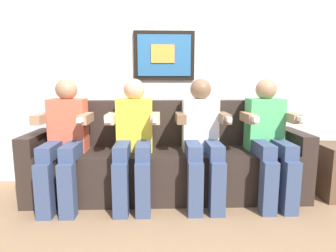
{
  "coord_description": "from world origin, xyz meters",
  "views": [
    {
      "loc": [
        -0.08,
        -2.27,
        1.09
      ],
      "look_at": [
        0.0,
        0.15,
        0.7
      ],
      "focal_mm": 29.96,
      "sensor_mm": 36.0,
      "label": 1
    }
  ],
  "objects_px": {
    "couch": "(167,163)",
    "person_leftmost": "(65,137)",
    "person_rightmost": "(269,136)",
    "person_left_center": "(134,137)",
    "person_right_center": "(202,136)"
  },
  "relations": [
    {
      "from": "person_right_center",
      "to": "person_leftmost",
      "type": "bearing_deg",
      "value": 180.0
    },
    {
      "from": "person_leftmost",
      "to": "person_right_center",
      "type": "height_order",
      "value": "same"
    },
    {
      "from": "person_left_center",
      "to": "person_right_center",
      "type": "bearing_deg",
      "value": 0.04
    },
    {
      "from": "couch",
      "to": "person_right_center",
      "type": "distance_m",
      "value": 0.45
    },
    {
      "from": "person_rightmost",
      "to": "couch",
      "type": "bearing_deg",
      "value": 169.4
    },
    {
      "from": "couch",
      "to": "person_leftmost",
      "type": "distance_m",
      "value": 0.96
    },
    {
      "from": "couch",
      "to": "person_left_center",
      "type": "relative_size",
      "value": 2.3
    },
    {
      "from": "person_leftmost",
      "to": "couch",
      "type": "bearing_deg",
      "value": 10.58
    },
    {
      "from": "person_leftmost",
      "to": "person_left_center",
      "type": "bearing_deg",
      "value": -0.04
    },
    {
      "from": "person_leftmost",
      "to": "person_rightmost",
      "type": "distance_m",
      "value": 1.81
    },
    {
      "from": "couch",
      "to": "person_right_center",
      "type": "height_order",
      "value": "person_right_center"
    },
    {
      "from": "person_left_center",
      "to": "person_leftmost",
      "type": "bearing_deg",
      "value": 179.96
    },
    {
      "from": "person_leftmost",
      "to": "person_rightmost",
      "type": "bearing_deg",
      "value": -0.01
    },
    {
      "from": "person_left_center",
      "to": "person_right_center",
      "type": "height_order",
      "value": "same"
    },
    {
      "from": "person_left_center",
      "to": "person_rightmost",
      "type": "bearing_deg",
      "value": 0.0
    }
  ]
}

